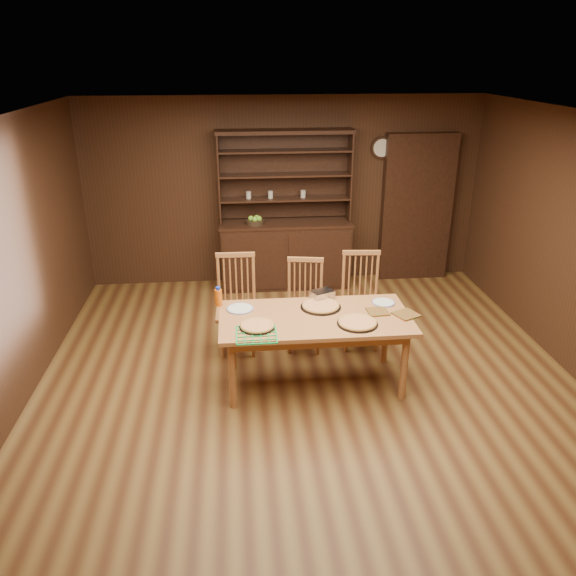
{
  "coord_description": "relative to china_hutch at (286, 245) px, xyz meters",
  "views": [
    {
      "loc": [
        -0.68,
        -4.74,
        3.13
      ],
      "look_at": [
        -0.19,
        0.4,
        0.94
      ],
      "focal_mm": 35.0,
      "sensor_mm": 36.0,
      "label": 1
    }
  ],
  "objects": [
    {
      "name": "floor",
      "position": [
        0.0,
        -2.75,
        -0.6
      ],
      "size": [
        6.0,
        6.0,
        0.0
      ],
      "primitive_type": "plane",
      "color": "brown",
      "rests_on": "ground"
    },
    {
      "name": "room_shell",
      "position": [
        0.0,
        -2.75,
        0.98
      ],
      "size": [
        6.0,
        6.0,
        6.0
      ],
      "color": "silver",
      "rests_on": "floor"
    },
    {
      "name": "china_hutch",
      "position": [
        0.0,
        0.0,
        0.0
      ],
      "size": [
        1.84,
        0.52,
        2.17
      ],
      "color": "black",
      "rests_on": "floor"
    },
    {
      "name": "doorway",
      "position": [
        1.9,
        0.15,
        0.45
      ],
      "size": [
        1.0,
        0.18,
        2.1
      ],
      "primitive_type": "cube",
      "color": "black",
      "rests_on": "floor"
    },
    {
      "name": "wall_clock",
      "position": [
        1.35,
        0.2,
        1.3
      ],
      "size": [
        0.3,
        0.05,
        0.3
      ],
      "color": "black",
      "rests_on": "room_shell"
    },
    {
      "name": "dining_table",
      "position": [
        0.05,
        -2.63,
        0.07
      ],
      "size": [
        1.86,
        0.93,
        0.75
      ],
      "color": "#B4753E",
      "rests_on": "floor"
    },
    {
      "name": "chair_left",
      "position": [
        -0.71,
        -1.8,
        -0.01
      ],
      "size": [
        0.46,
        0.44,
        1.1
      ],
      "rotation": [
        0.0,
        0.0,
        -0.02
      ],
      "color": "#B56E3E",
      "rests_on": "floor"
    },
    {
      "name": "chair_center",
      "position": [
        0.05,
        -1.81,
        -0.05
      ],
      "size": [
        0.48,
        0.47,
        1.03
      ],
      "rotation": [
        0.0,
        0.0,
        -0.17
      ],
      "color": "#B56E3E",
      "rests_on": "floor"
    },
    {
      "name": "chair_right",
      "position": [
        0.69,
        -1.8,
        -0.02
      ],
      "size": [
        0.48,
        0.46,
        1.08
      ],
      "rotation": [
        0.0,
        0.0,
        -0.08
      ],
      "color": "#B56E3E",
      "rests_on": "floor"
    },
    {
      "name": "pizza_left",
      "position": [
        -0.52,
        -2.82,
        0.17
      ],
      "size": [
        0.34,
        0.34,
        0.04
      ],
      "color": "black",
      "rests_on": "dining_table"
    },
    {
      "name": "pizza_right",
      "position": [
        0.42,
        -2.84,
        0.17
      ],
      "size": [
        0.39,
        0.39,
        0.04
      ],
      "color": "black",
      "rests_on": "dining_table"
    },
    {
      "name": "pizza_center",
      "position": [
        0.13,
        -2.43,
        0.17
      ],
      "size": [
        0.41,
        0.41,
        0.04
      ],
      "color": "black",
      "rests_on": "dining_table"
    },
    {
      "name": "cooling_rack",
      "position": [
        -0.54,
        -2.97,
        0.16
      ],
      "size": [
        0.43,
        0.43,
        0.02
      ],
      "primitive_type": null,
      "rotation": [
        0.0,
        0.0,
        -0.22
      ],
      "color": "#0CA746",
      "rests_on": "dining_table"
    },
    {
      "name": "plate_left",
      "position": [
        -0.67,
        -2.41,
        0.16
      ],
      "size": [
        0.27,
        0.27,
        0.02
      ],
      "color": "beige",
      "rests_on": "dining_table"
    },
    {
      "name": "plate_right",
      "position": [
        0.79,
        -2.39,
        0.16
      ],
      "size": [
        0.23,
        0.23,
        0.02
      ],
      "color": "beige",
      "rests_on": "dining_table"
    },
    {
      "name": "foil_dish",
      "position": [
        0.18,
        -2.22,
        0.2
      ],
      "size": [
        0.27,
        0.24,
        0.09
      ],
      "primitive_type": "cube",
      "rotation": [
        0.0,
        0.0,
        0.43
      ],
      "color": "silver",
      "rests_on": "dining_table"
    },
    {
      "name": "juice_bottle",
      "position": [
        -0.89,
        -2.29,
        0.25
      ],
      "size": [
        0.07,
        0.07,
        0.2
      ],
      "color": "#DB5A0B",
      "rests_on": "dining_table"
    },
    {
      "name": "pot_holder_a",
      "position": [
        0.94,
        -2.69,
        0.16
      ],
      "size": [
        0.28,
        0.28,
        0.02
      ],
      "primitive_type": "cube",
      "rotation": [
        0.0,
        0.0,
        0.44
      ],
      "color": "#A2121A",
      "rests_on": "dining_table"
    },
    {
      "name": "pot_holder_b",
      "position": [
        0.68,
        -2.6,
        0.16
      ],
      "size": [
        0.21,
        0.21,
        0.01
      ],
      "primitive_type": "cube",
      "rotation": [
        0.0,
        0.0,
        0.07
      ],
      "color": "#A2121A",
      "rests_on": "dining_table"
    },
    {
      "name": "fruit_bowl",
      "position": [
        -0.43,
        -0.07,
        0.39
      ],
      "size": [
        0.26,
        0.26,
        0.12
      ],
      "color": "black",
      "rests_on": "china_hutch"
    }
  ]
}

